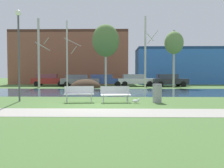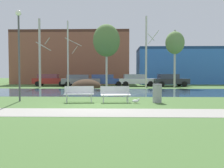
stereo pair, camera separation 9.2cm
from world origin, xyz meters
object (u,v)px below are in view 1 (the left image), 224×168
at_px(parked_hatch_third_blue, 104,80).
at_px(seagull, 136,101).
at_px(bench_right, 115,94).
at_px(streetlamp, 19,40).
at_px(bench_left, 79,94).
at_px(parked_van_nearest_red, 49,80).
at_px(parked_suv_fifth_dark, 169,80).
at_px(parked_sedan_second_grey, 80,80).
at_px(parked_wagon_fourth_white, 135,80).
at_px(trash_bin, 157,93).

bearing_deg(parked_hatch_third_blue, seagull, -81.38).
height_order(bench_right, streetlamp, streetlamp).
relative_size(bench_left, parked_van_nearest_red, 0.37).
relative_size(parked_van_nearest_red, parked_suv_fifth_dark, 1.05).
bearing_deg(seagull, bench_right, 157.54).
xyz_separation_m(bench_left, parked_sedan_second_grey, (-2.46, 16.17, 0.29)).
height_order(bench_right, parked_sedan_second_grey, parked_sedan_second_grey).
bearing_deg(streetlamp, parked_van_nearest_red, 100.01).
relative_size(seagull, parked_van_nearest_red, 0.10).
xyz_separation_m(parked_van_nearest_red, parked_suv_fifth_dark, (14.75, -0.80, -0.00)).
distance_m(parked_sedan_second_grey, parked_suv_fifth_dark, 10.81).
xyz_separation_m(parked_sedan_second_grey, parked_wagon_fourth_white, (6.77, 0.84, 0.02)).
xyz_separation_m(trash_bin, parked_suv_fifth_dark, (4.12, 16.45, 0.27)).
relative_size(bench_right, parked_van_nearest_red, 0.37).
bearing_deg(parked_suv_fifth_dark, parked_hatch_third_blue, 176.95).
distance_m(parked_van_nearest_red, parked_wagon_fourth_white, 10.72).
bearing_deg(parked_suv_fifth_dark, bench_right, -111.26).
bearing_deg(bench_right, parked_hatch_third_blue, 95.19).
height_order(parked_sedan_second_grey, parked_hatch_third_blue, parked_hatch_third_blue).
relative_size(trash_bin, streetlamp, 0.20).
xyz_separation_m(parked_van_nearest_red, parked_wagon_fourth_white, (10.72, -0.18, -0.01)).
bearing_deg(parked_van_nearest_red, bench_left, -69.56).
height_order(streetlamp, parked_sedan_second_grey, streetlamp).
relative_size(bench_right, trash_bin, 1.65).
distance_m(bench_left, parked_wagon_fourth_white, 17.55).
relative_size(parked_van_nearest_red, parked_sedan_second_grey, 0.94).
relative_size(parked_van_nearest_red, parked_hatch_third_blue, 0.93).
relative_size(streetlamp, parked_van_nearest_red, 1.15).
bearing_deg(trash_bin, parked_sedan_second_grey, 112.37).
xyz_separation_m(bench_right, parked_van_nearest_red, (-8.37, 17.19, 0.32)).
bearing_deg(parked_hatch_third_blue, bench_left, -91.51).
bearing_deg(seagull, streetlamp, 172.26).
bearing_deg(streetlamp, parked_suv_fifth_dark, 53.53).
bearing_deg(bench_left, trash_bin, -0.88).
bearing_deg(seagull, parked_sedan_second_grey, 108.37).
bearing_deg(parked_sedan_second_grey, parked_hatch_third_blue, 12.50).
bearing_deg(parked_hatch_third_blue, parked_sedan_second_grey, -167.50).
relative_size(bench_right, streetlamp, 0.32).
xyz_separation_m(bench_left, trash_bin, (4.22, -0.07, 0.05)).
bearing_deg(bench_right, parked_suv_fifth_dark, 68.74).
relative_size(streetlamp, parked_sedan_second_grey, 1.08).
bearing_deg(parked_sedan_second_grey, bench_left, -81.36).
distance_m(bench_right, parked_sedan_second_grey, 16.76).
relative_size(streetlamp, parked_wagon_fourth_white, 1.09).
bearing_deg(bench_right, streetlamp, 175.43).
relative_size(bench_left, seagull, 3.89).
height_order(bench_left, streetlamp, streetlamp).
relative_size(bench_left, trash_bin, 1.65).
xyz_separation_m(bench_left, streetlamp, (-3.45, 0.43, 2.96)).
xyz_separation_m(trash_bin, seagull, (-1.16, -0.39, -0.39)).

